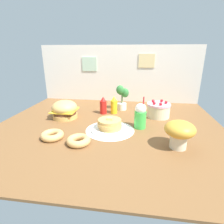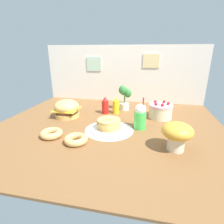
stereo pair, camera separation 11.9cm
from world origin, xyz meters
The scene contains 13 objects.
ground_plane centered at (0.00, 0.00, -0.01)m, with size 2.49×2.15×0.02m, color brown.
back_wall centered at (0.00, 1.07, 0.44)m, with size 2.49×0.04×0.87m.
doily_mat centered at (0.04, -0.10, 0.00)m, with size 0.50×0.50×0.00m, color white.
burger centered at (-0.57, 0.19, 0.10)m, with size 0.30×0.30×0.22m.
pancake_stack centered at (0.04, -0.10, 0.05)m, with size 0.39×0.39×0.14m.
layer_cake centered at (0.57, 0.38, 0.09)m, with size 0.29×0.29×0.21m.
ketchup_bottle centered at (-0.13, 0.40, 0.11)m, with size 0.09×0.09×0.23m.
mustard_bottle centered at (0.01, 0.44, 0.11)m, with size 0.09×0.09×0.23m.
cream_soda_cup centered at (0.35, 0.01, 0.13)m, with size 0.13×0.13×0.34m.
donut_pink_glaze centered at (-0.47, -0.36, 0.03)m, with size 0.21×0.21×0.06m.
donut_chocolate centered at (-0.19, -0.42, 0.03)m, with size 0.21×0.21×0.06m.
potted_plant centered at (0.10, 0.61, 0.19)m, with size 0.17×0.13×0.35m.
mushroom_stool centered at (0.66, -0.37, 0.15)m, with size 0.25×0.25×0.24m.
Camera 2 is at (0.41, -1.75, 0.78)m, focal length 28.51 mm.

